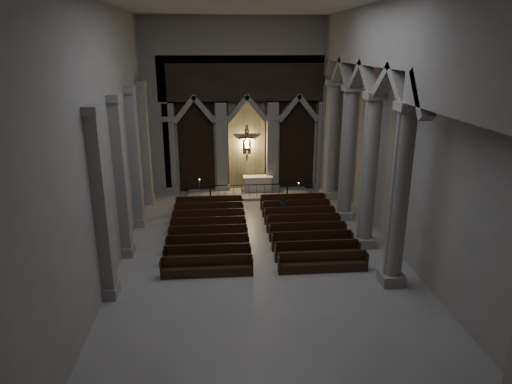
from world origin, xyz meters
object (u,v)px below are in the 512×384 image
at_px(pews, 257,231).
at_px(worshipper, 284,208).
at_px(altar_rail, 249,189).
at_px(candle_stand_left, 200,195).
at_px(candle_stand_right, 298,196).
at_px(altar, 258,183).

relative_size(pews, worshipper, 8.12).
height_order(altar_rail, pews, altar_rail).
distance_m(altar_rail, candle_stand_left, 3.38).
xyz_separation_m(altar_rail, pews, (-0.00, -6.50, -0.40)).
bearing_deg(candle_stand_right, worshipper, -116.30).
xyz_separation_m(pews, worshipper, (1.88, 2.87, 0.29)).
height_order(altar, worshipper, altar).
bearing_deg(worshipper, pews, -131.33).
xyz_separation_m(altar, candle_stand_right, (2.58, -2.16, -0.32)).
bearing_deg(pews, altar_rail, 90.00).
distance_m(candle_stand_left, worshipper, 6.21).
distance_m(pews, worshipper, 3.45).
relative_size(candle_stand_left, worshipper, 1.34).
relative_size(altar, candle_stand_left, 1.31).
distance_m(candle_stand_left, candle_stand_right, 6.68).
height_order(candle_stand_right, worshipper, candle_stand_right).
distance_m(candle_stand_left, pews, 7.05).
bearing_deg(worshipper, altar, 94.81).
bearing_deg(pews, altar, 84.78).
xyz_separation_m(altar_rail, worshipper, (1.88, -3.63, -0.11)).
relative_size(candle_stand_left, pews, 0.17).
xyz_separation_m(altar_rail, candle_stand_left, (-3.35, -0.30, -0.27)).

